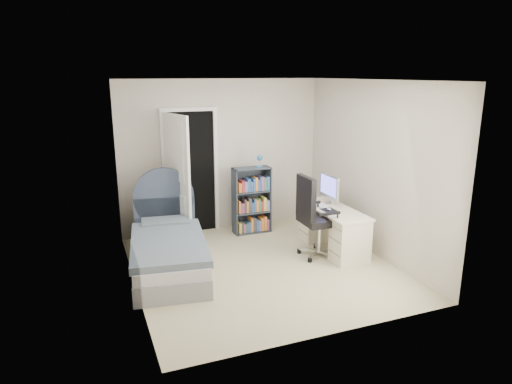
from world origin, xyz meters
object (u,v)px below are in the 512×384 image
object	(u,v)px
floor_lamp	(182,205)
desk	(333,227)
office_chair	(314,213)
nightstand	(147,218)
bed	(168,249)
bookcase	(252,202)

from	to	relation	value
floor_lamp	desk	size ratio (longest dim) A/B	1.11
desk	office_chair	bearing A→B (deg)	-161.89
floor_lamp	desk	distance (m)	2.33
office_chair	floor_lamp	bearing A→B (deg)	142.55
desk	office_chair	size ratio (longest dim) A/B	1.11
floor_lamp	nightstand	bearing A→B (deg)	152.33
office_chair	desk	bearing A→B (deg)	18.11
floor_lamp	office_chair	size ratio (longest dim) A/B	1.23
bed	floor_lamp	size ratio (longest dim) A/B	1.42
floor_lamp	bookcase	world-z (taller)	floor_lamp
bed	floor_lamp	distance (m)	1.04
bed	nightstand	bearing A→B (deg)	95.40
bed	floor_lamp	bearing A→B (deg)	66.34
bed	nightstand	world-z (taller)	bed
floor_lamp	bed	bearing A→B (deg)	-113.66
bookcase	desk	size ratio (longest dim) A/B	0.98
bookcase	office_chair	xyz separation A→B (m)	(0.44, -1.31, 0.15)
nightstand	office_chair	world-z (taller)	office_chair
desk	bookcase	bearing A→B (deg)	125.06
nightstand	bookcase	xyz separation A→B (m)	(1.70, -0.21, 0.13)
floor_lamp	office_chair	world-z (taller)	floor_lamp
bookcase	office_chair	bearing A→B (deg)	-71.25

